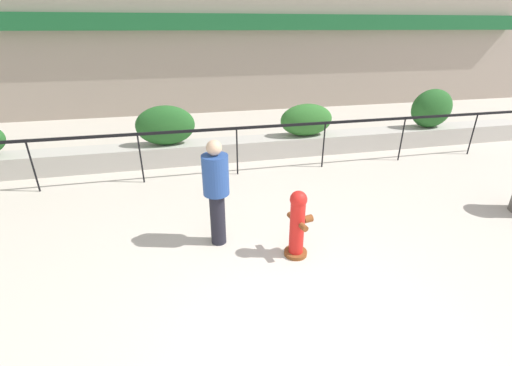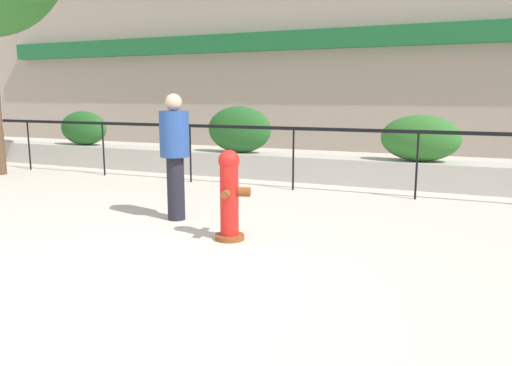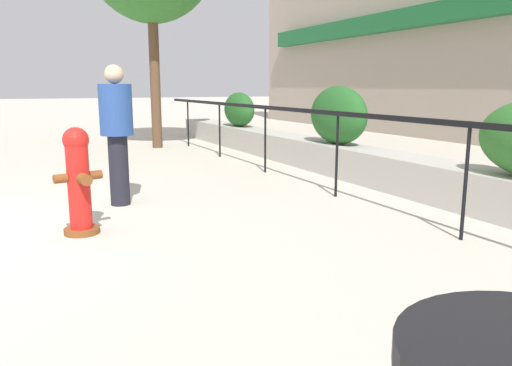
{
  "view_description": "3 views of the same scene",
  "coord_description": "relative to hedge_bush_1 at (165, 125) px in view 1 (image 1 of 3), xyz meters",
  "views": [
    {
      "loc": [
        -1.22,
        -2.52,
        3.2
      ],
      "look_at": [
        -0.0,
        2.89,
        0.66
      ],
      "focal_mm": 24.0,
      "sensor_mm": 36.0,
      "label": 1
    },
    {
      "loc": [
        2.88,
        -3.61,
        1.71
      ],
      "look_at": [
        0.27,
        2.53,
        0.53
      ],
      "focal_mm": 35.0,
      "sensor_mm": 36.0,
      "label": 2
    },
    {
      "loc": [
        5.5,
        1.08,
        1.47
      ],
      "look_at": [
        0.97,
        3.24,
        0.5
      ],
      "focal_mm": 35.0,
      "sensor_mm": 36.0,
      "label": 3
    }
  ],
  "objects": [
    {
      "name": "hedge_bush_3",
      "position": [
        7.49,
        0.0,
        0.06
      ],
      "size": [
        1.26,
        0.7,
        1.1
      ],
      "primitive_type": "ellipsoid",
      "color": "#235B23",
      "rests_on": "planter_wall_low"
    },
    {
      "name": "planter_wall_low",
      "position": [
        1.59,
        0.0,
        -0.74
      ],
      "size": [
        18.0,
        0.7,
        0.5
      ],
      "primitive_type": "cube",
      "color": "#B7B2A8",
      "rests_on": "ground"
    },
    {
      "name": "ground_plane",
      "position": [
        1.59,
        -6.0,
        -0.99
      ],
      "size": [
        120.0,
        120.0,
        0.0
      ],
      "primitive_type": "plane",
      "color": "beige"
    },
    {
      "name": "fence_railing_segment",
      "position": [
        1.59,
        -1.1,
        0.03
      ],
      "size": [
        15.0,
        0.05,
        1.15
      ],
      "color": "black",
      "rests_on": "ground"
    },
    {
      "name": "pedestrian",
      "position": [
        0.81,
        -3.82,
        -0.0
      ],
      "size": [
        0.46,
        0.46,
        1.73
      ],
      "color": "black",
      "rests_on": "ground"
    },
    {
      "name": "fire_hydrant",
      "position": [
        1.92,
        -4.42,
        -0.44
      ],
      "size": [
        0.47,
        0.48,
        1.08
      ],
      "color": "brown",
      "rests_on": "ground"
    },
    {
      "name": "building_facade",
      "position": [
        1.59,
        5.98,
        3.0
      ],
      "size": [
        30.0,
        1.36,
        8.0
      ],
      "color": "gray",
      "rests_on": "ground"
    },
    {
      "name": "hedge_bush_1",
      "position": [
        0.0,
        0.0,
        0.0
      ],
      "size": [
        1.43,
        0.61,
        0.98
      ],
      "primitive_type": "ellipsoid",
      "color": "#235B23",
      "rests_on": "planter_wall_low"
    },
    {
      "name": "hedge_bush_2",
      "position": [
        3.67,
        0.0,
        -0.06
      ],
      "size": [
        1.43,
        0.7,
        0.85
      ],
      "primitive_type": "ellipsoid",
      "color": "#2D6B28",
      "rests_on": "planter_wall_low"
    }
  ]
}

